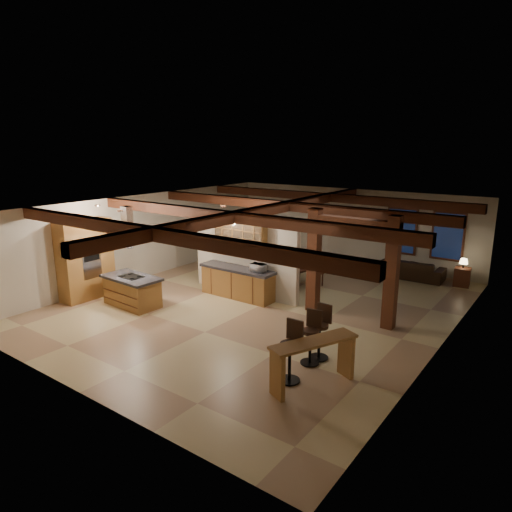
{
  "coord_description": "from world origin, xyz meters",
  "views": [
    {
      "loc": [
        7.27,
        -10.31,
        4.61
      ],
      "look_at": [
        -0.58,
        0.5,
        1.28
      ],
      "focal_mm": 32.0,
      "sensor_mm": 36.0,
      "label": 1
    }
  ],
  "objects": [
    {
      "name": "side_table",
      "position": [
        4.3,
        5.36,
        0.31
      ],
      "size": [
        0.55,
        0.55,
        0.61
      ],
      "primitive_type": "cube",
      "rotation": [
        0.0,
        0.0,
        0.13
      ],
      "color": "#412110",
      "rests_on": "ground"
    },
    {
      "name": "dining_chairs",
      "position": [
        -0.52,
        2.22,
        0.58
      ],
      "size": [
        2.27,
        2.27,
        1.14
      ],
      "color": "#412110",
      "rests_on": "ground"
    },
    {
      "name": "bar_stool_c",
      "position": [
        2.99,
        -2.03,
        0.62
      ],
      "size": [
        0.42,
        0.42,
        1.22
      ],
      "color": "black",
      "rests_on": "ground"
    },
    {
      "name": "room_walls",
      "position": [
        0.0,
        0.0,
        1.78
      ],
      "size": [
        12.0,
        12.0,
        12.0
      ],
      "color": "beige",
      "rests_on": "ground"
    },
    {
      "name": "back_counter",
      "position": [
        -1.0,
        0.11,
        0.48
      ],
      "size": [
        2.5,
        0.66,
        0.94
      ],
      "color": "brown",
      "rests_on": "ground"
    },
    {
      "name": "upper_display_cabinet",
      "position": [
        -1.0,
        0.31,
        1.85
      ],
      "size": [
        1.8,
        0.36,
        0.95
      ],
      "color": "brown",
      "rests_on": "partition_wall"
    },
    {
      "name": "kitchen_island",
      "position": [
        -3.02,
        -2.26,
        0.45
      ],
      "size": [
        1.83,
        1.03,
        0.89
      ],
      "color": "brown",
      "rests_on": "ground"
    },
    {
      "name": "recessed_cans",
      "position": [
        -2.53,
        -1.93,
        2.87
      ],
      "size": [
        3.16,
        2.46,
        0.03
      ],
      "color": "silver",
      "rests_on": "room_walls"
    },
    {
      "name": "bar_stool_a",
      "position": [
        2.99,
        -3.25,
        0.63
      ],
      "size": [
        0.43,
        0.43,
        1.24
      ],
      "color": "black",
      "rests_on": "ground"
    },
    {
      "name": "ceiling_beams",
      "position": [
        0.0,
        0.0,
        2.76
      ],
      "size": [
        10.0,
        12.0,
        0.28
      ],
      "color": "#412110",
      "rests_on": "room_walls"
    },
    {
      "name": "bar_counter",
      "position": [
        3.45,
        -3.18,
        0.64
      ],
      "size": [
        1.16,
        1.85,
        0.96
      ],
      "color": "brown",
      "rests_on": "ground"
    },
    {
      "name": "table_lamp",
      "position": [
        4.3,
        5.36,
        0.84
      ],
      "size": [
        0.27,
        0.27,
        0.32
      ],
      "color": "black",
      "rests_on": "side_table"
    },
    {
      "name": "dining_table",
      "position": [
        -0.52,
        2.22,
        0.35
      ],
      "size": [
        2.22,
        1.56,
        0.71
      ],
      "primitive_type": "imported",
      "rotation": [
        0.0,
        0.0,
        -0.23
      ],
      "color": "#37160D",
      "rests_on": "ground"
    },
    {
      "name": "range_hood",
      "position": [
        -3.02,
        -2.26,
        1.78
      ],
      "size": [
        1.1,
        1.1,
        1.4
      ],
      "color": "silver",
      "rests_on": "room_walls"
    },
    {
      "name": "microwave",
      "position": [
        -0.21,
        0.11,
        1.06
      ],
      "size": [
        0.43,
        0.3,
        0.24
      ],
      "primitive_type": "imported",
      "rotation": [
        0.0,
        0.0,
        3.15
      ],
      "color": "silver",
      "rests_on": "back_counter"
    },
    {
      "name": "back_windows",
      "position": [
        2.8,
        5.93,
        1.5
      ],
      "size": [
        2.7,
        0.07,
        1.7
      ],
      "color": "#412110",
      "rests_on": "room_walls"
    },
    {
      "name": "pantry_cabinet",
      "position": [
        -4.67,
        -2.6,
        1.2
      ],
      "size": [
        0.67,
        1.6,
        2.4
      ],
      "color": "brown",
      "rests_on": "ground"
    },
    {
      "name": "partition_wall",
      "position": [
        -1.0,
        0.5,
        1.1
      ],
      "size": [
        3.8,
        0.18,
        2.2
      ],
      "primitive_type": "cube",
      "color": "beige",
      "rests_on": "ground"
    },
    {
      "name": "timber_posts",
      "position": [
        2.5,
        0.5,
        1.76
      ],
      "size": [
        2.5,
        0.3,
        2.9
      ],
      "color": "#412110",
      "rests_on": "ground"
    },
    {
      "name": "framed_art",
      "position": [
        -1.5,
        5.94,
        1.7
      ],
      "size": [
        0.65,
        0.05,
        0.85
      ],
      "color": "#412110",
      "rests_on": "room_walls"
    },
    {
      "name": "bar_stool_b",
      "position": [
        2.94,
        -2.36,
        0.6
      ],
      "size": [
        0.41,
        0.41,
        1.17
      ],
      "color": "black",
      "rests_on": "ground"
    },
    {
      "name": "sofa",
      "position": [
        2.63,
        5.27,
        0.33
      ],
      "size": [
        2.26,
        0.93,
        0.65
      ],
      "primitive_type": "imported",
      "rotation": [
        0.0,
        0.0,
        3.17
      ],
      "color": "black",
      "rests_on": "ground"
    },
    {
      "name": "ground",
      "position": [
        0.0,
        0.0,
        0.0
      ],
      "size": [
        12.0,
        12.0,
        0.0
      ],
      "primitive_type": "plane",
      "color": "#CBBA87",
      "rests_on": "ground"
    }
  ]
}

